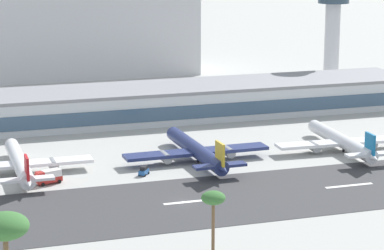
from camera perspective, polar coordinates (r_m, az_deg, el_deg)
The scene contains 14 objects.
ground_plane at distance 183.81m, azimuth -0.57°, elevation -5.25°, with size 1400.00×1400.00×0.00m, color #A8A8A3.
runway_strip at distance 183.54m, azimuth -0.55°, elevation -5.27°, with size 800.00×34.62×0.08m, color #38383A.
runway_centreline_dash_4 at distance 183.92m, azimuth -0.14°, elevation -5.21°, with size 12.00×1.20×0.01m, color white.
runway_centreline_dash_5 at distance 198.64m, azimuth 10.59°, elevation -4.05°, with size 12.00×1.20×0.01m, color white.
terminal_building at distance 262.68m, azimuth -3.83°, elevation 1.44°, with size 183.62×26.05×10.19m.
control_tower at distance 315.96m, azimuth 9.51°, elevation 6.85°, with size 12.36×12.36×38.20m.
distant_hotel_block at distance 348.14m, azimuth -8.55°, elevation 6.97°, with size 103.63×36.94×43.81m, color #BCBCC1.
airliner_red_tail_gate_0 at distance 207.38m, azimuth -11.58°, elevation -2.61°, with size 35.59×40.68×8.49m.
airliner_gold_tail_gate_1 at distance 214.18m, azimuth 0.40°, elevation -1.80°, with size 38.06×42.97×8.97m.
airliner_blue_tail_gate_2 at distance 227.90m, azimuth 10.23°, elevation -1.14°, with size 36.86×40.83×8.52m.
service_box_truck_0 at distance 199.26m, azimuth -9.68°, elevation -3.45°, with size 6.45×4.12×3.25m.
service_baggage_tug_1 at distance 203.90m, azimuth -3.29°, elevation -3.12°, with size 3.21×3.52×2.20m.
palm_tree_0 at distance 148.74m, azimuth 1.45°, elevation -5.13°, with size 4.33×4.33×12.96m.
palm_tree_2 at distance 126.05m, azimuth -12.56°, elevation -6.86°, with size 7.16×7.16×17.74m.
Camera 1 is at (-51.94, -166.68, 57.50)m, focal length 78.74 mm.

